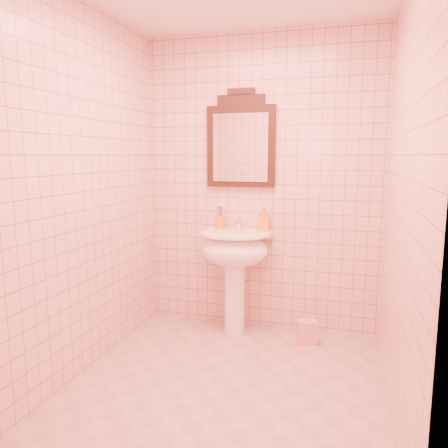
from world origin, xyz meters
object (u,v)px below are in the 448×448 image
(soap_dispenser, at_px, (264,219))
(mirror, at_px, (241,142))
(toothbrush_cup, at_px, (221,222))
(towel, at_px, (307,332))
(pedestal_sink, at_px, (235,256))

(soap_dispenser, bearing_deg, mirror, 161.08)
(toothbrush_cup, height_order, towel, toothbrush_cup)
(pedestal_sink, relative_size, soap_dispenser, 4.30)
(soap_dispenser, bearing_deg, towel, -37.12)
(soap_dispenser, height_order, towel, soap_dispenser)
(mirror, bearing_deg, toothbrush_cup, -163.07)
(pedestal_sink, xyz_separation_m, towel, (0.62, -0.06, -0.57))
(towel, bearing_deg, pedestal_sink, 174.23)
(toothbrush_cup, bearing_deg, pedestal_sink, -42.61)
(pedestal_sink, bearing_deg, mirror, 90.00)
(mirror, relative_size, soap_dispenser, 4.05)
(toothbrush_cup, relative_size, towel, 1.07)
(pedestal_sink, bearing_deg, toothbrush_cup, 137.39)
(mirror, xyz_separation_m, towel, (0.62, -0.26, -1.51))
(mirror, distance_m, soap_dispenser, 0.68)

